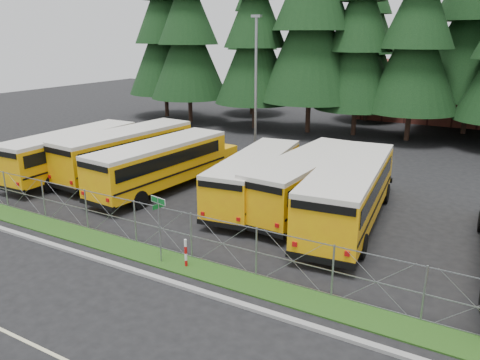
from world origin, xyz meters
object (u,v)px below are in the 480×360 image
bus_2 (165,165)px  street_sign (159,216)px  bus_0 (77,154)px  striped_bollard (186,253)px  light_standard (256,83)px  bus_6 (350,194)px  bus_4 (257,179)px  bus_5 (309,182)px  bus_1 (131,153)px

bus_2 → street_sign: size_ratio=3.95×
bus_0 → bus_2: bus_0 is taller
striped_bollard → light_standard: (-5.85, 16.84, 4.90)m
bus_0 → light_standard: light_standard is taller
bus_6 → striped_bollard: bus_6 is taller
street_sign → striped_bollard: street_sign is taller
bus_2 → bus_4: 5.87m
bus_5 → bus_4: bearing=-164.1°
bus_0 → bus_5: size_ratio=1.01×
striped_bollard → bus_5: bearing=79.0°
bus_4 → striped_bollard: (1.05, -8.04, -0.77)m
bus_1 → light_standard: 10.31m
bus_4 → striped_bollard: size_ratio=8.69×
bus_0 → striped_bollard: size_ratio=9.35×
bus_2 → bus_6: (11.11, 0.14, 0.10)m
bus_2 → striped_bollard: bus_2 is taller
bus_0 → bus_1: 3.48m
bus_6 → street_sign: bus_6 is taller
bus_0 → street_sign: 14.31m
bus_4 → street_sign: (-0.05, -8.23, 0.67)m
street_sign → bus_6: bearing=55.3°
bus_2 → bus_4: (5.83, 0.66, -0.09)m
bus_0 → light_standard: size_ratio=1.11×
bus_0 → light_standard: 13.30m
bus_0 → bus_2: (6.70, 0.59, -0.01)m
street_sign → striped_bollard: (1.11, 0.18, -1.43)m
street_sign → light_standard: (-4.74, 17.03, 3.47)m
bus_2 → bus_0: bearing=-170.4°
bus_0 → bus_4: bus_0 is taller
bus_1 → bus_5: 12.30m
bus_6 → light_standard: bearing=131.4°
bus_2 → bus_6: bearing=5.4°
bus_5 → bus_2: bearing=-168.2°
bus_0 → bus_1: bus_1 is taller
bus_0 → bus_4: 12.59m
bus_4 → bus_6: 5.31m
bus_6 → light_standard: light_standard is taller
bus_2 → light_standard: light_standard is taller
bus_1 → bus_4: 9.58m
striped_bollard → light_standard: 18.49m
bus_4 → striped_bollard: bearing=-89.8°
bus_5 → street_sign: size_ratio=3.95×
bus_1 → striped_bollard: 13.71m
bus_4 → bus_5: 2.80m
bus_2 → street_sign: bearing=-48.0°
bus_1 → bus_6: (14.85, -1.09, 0.04)m
bus_1 → bus_6: size_ratio=0.97×
street_sign → bus_1: bearing=137.2°
bus_0 → bus_2: size_ratio=1.01×
bus_0 → bus_1: size_ratio=0.97×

